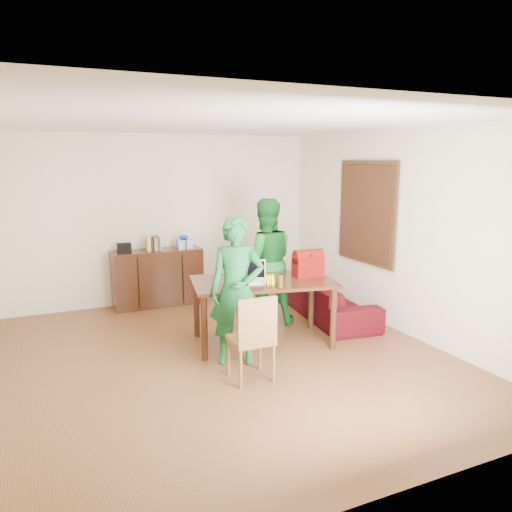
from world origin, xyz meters
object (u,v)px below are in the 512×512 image
chair (251,355)px  person_far (265,262)px  table (263,288)px  sofa (330,300)px  red_bag (308,266)px  bottle (281,280)px  laptop (251,279)px  person_near (237,291)px

chair → person_far: 1.98m
table → sofa: size_ratio=1.02×
red_bag → bottle: bearing=-143.9°
laptop → bottle: bearing=-31.8°
chair → person_far: size_ratio=0.53×
red_bag → sofa: size_ratio=0.20×
person_far → bottle: size_ratio=10.81×
person_near → bottle: 0.59m
chair → sofa: 2.40m
table → person_far: 0.81m
chair → red_bag: (1.21, 0.91, 0.68)m
person_far → sofa: person_far is taller
chair → laptop: 1.14m
table → person_near: (-0.53, -0.44, 0.13)m
bottle → person_near: bearing=-175.1°
chair → laptop: bearing=67.0°
laptop → sofa: size_ratio=0.23×
table → person_far: bearing=73.9°
bottle → sofa: bottle is taller
sofa → red_bag: bearing=134.6°
person_near → bottle: (0.58, 0.05, 0.05)m
table → person_near: bearing=-128.8°
laptop → bottle: (0.23, -0.34, 0.04)m
red_bag → sofa: (0.71, 0.54, -0.68)m
person_near → laptop: 0.53m
person_far → sofa: (0.97, -0.19, -0.62)m
laptop → red_bag: bearing=25.7°
laptop → bottle: laptop is taller
table → sofa: 1.50m
chair → person_far: person_far is taller
table → person_far: (0.37, 0.70, 0.18)m
person_far → table: bearing=76.7°
chair → sofa: bearing=38.1°
person_near → red_bag: (1.16, 0.41, 0.11)m
person_near → bottle: bearing=29.0°
laptop → sofa: (1.52, 0.56, -0.59)m
table → person_far: size_ratio=1.07×
bottle → red_bag: bearing=31.7°
person_near → person_far: bearing=75.9°
red_bag → person_near: bearing=-156.2°
table → person_near: person_near is taller
person_far → chair: bearing=74.5°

